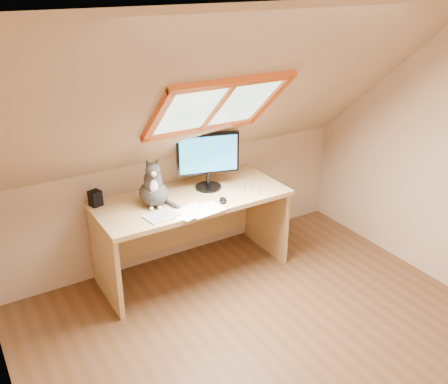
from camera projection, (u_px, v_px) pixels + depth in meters
ground at (291, 361)px, 3.56m from camera, size 3.50×3.50×0.00m
room_shell at (315, 181)px, 2.89m from camera, size 3.52×3.52×2.41m
desk at (188, 217)px, 4.44m from camera, size 1.67×0.73×0.76m
monitor at (208, 157)px, 4.33m from camera, size 0.54×0.23×0.51m
cat at (153, 188)px, 4.08m from camera, size 0.30×0.34×0.43m
desk_speaker at (95, 198)px, 4.10m from camera, size 0.11×0.11×0.13m
graphics_tablet at (161, 216)px, 3.94m from camera, size 0.28×0.22×0.01m
mouse at (223, 200)px, 4.18m from camera, size 0.10×0.12×0.03m
papers at (194, 211)px, 4.03m from camera, size 0.35×0.30×0.01m
cables at (241, 190)px, 4.40m from camera, size 0.51×0.26×0.01m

